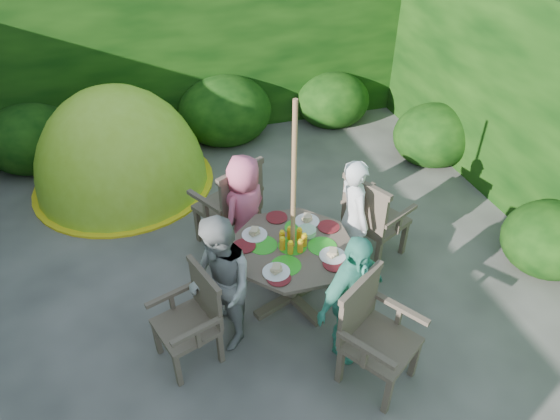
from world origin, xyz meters
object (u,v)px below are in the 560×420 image
object	(u,v)px
patio_table	(293,254)
garden_chair_right	(372,218)
child_left	(221,285)
garden_chair_back	(232,204)
child_right	(353,218)
garden_chair_front	(373,333)
child_front	(351,299)
parasol_pole	(293,213)
dome_tent	(126,184)
garden_chair_left	(193,317)
child_back	(245,211)

from	to	relation	value
patio_table	garden_chair_right	distance (m)	1.09
child_left	garden_chair_back	bearing A→B (deg)	155.69
patio_table	garden_chair_right	xyz separation A→B (m)	(1.02, 0.37, -0.06)
garden_chair_right	child_right	xyz separation A→B (m)	(-0.28, -0.09, 0.13)
garden_chair_front	child_front	distance (m)	0.32
patio_table	parasol_pole	size ratio (longest dim) A/B	0.72
parasol_pole	dome_tent	size ratio (longest dim) A/B	0.79
dome_tent	garden_chair_left	bearing A→B (deg)	-97.80
parasol_pole	child_front	xyz separation A→B (m)	(0.28, -0.75, -0.44)
child_front	dome_tent	world-z (taller)	dome_tent
garden_chair_back	garden_chair_front	world-z (taller)	garden_chair_back
garden_chair_front	child_front	xyz separation A→B (m)	(-0.08, 0.28, 0.14)
child_left	garden_chair_right	bearing A→B (deg)	102.27
patio_table	parasol_pole	bearing A→B (deg)	-147.02
parasol_pole	garden_chair_left	bearing A→B (deg)	-159.69
parasol_pole	child_left	world-z (taller)	parasol_pole
child_left	child_front	world-z (taller)	child_left
garden_chair_front	dome_tent	bearing A→B (deg)	83.69
patio_table	garden_chair_right	bearing A→B (deg)	19.66
parasol_pole	patio_table	bearing A→B (deg)	32.98
garden_chair_right	child_front	bearing A→B (deg)	120.23
garden_chair_right	dome_tent	world-z (taller)	dome_tent
garden_chair_front	garden_chair_back	bearing A→B (deg)	76.35
patio_table	child_front	bearing A→B (deg)	-70.12
garden_chair_left	garden_chair_right	bearing A→B (deg)	91.58
garden_chair_left	garden_chair_front	size ratio (longest dim) A/B	0.90
garden_chair_back	dome_tent	xyz separation A→B (m)	(-1.14, 1.66, -0.57)
garden_chair_right	garden_chair_back	bearing A→B (deg)	38.73
garden_chair_right	child_back	world-z (taller)	child_back
child_front	dome_tent	xyz separation A→B (m)	(-1.78, 3.44, -0.66)
parasol_pole	garden_chair_right	world-z (taller)	parasol_pole
child_right	child_front	bearing A→B (deg)	154.44
garden_chair_back	child_front	xyz separation A→B (m)	(0.64, -1.78, 0.10)
garden_chair_left	dome_tent	bearing A→B (deg)	170.34
patio_table	garden_chair_front	bearing A→B (deg)	-71.05
patio_table	parasol_pole	xyz separation A→B (m)	(-0.00, -0.00, 0.50)
parasol_pole	child_back	xyz separation A→B (m)	(-0.28, 0.75, -0.45)
garden_chair_left	garden_chair_front	world-z (taller)	garden_chair_front
garden_chair_front	dome_tent	world-z (taller)	dome_tent
garden_chair_left	child_front	xyz separation A→B (m)	(1.31, -0.37, 0.19)
child_front	garden_chair_left	bearing A→B (deg)	139.86
parasol_pole	garden_chair_left	xyz separation A→B (m)	(-1.03, -0.38, -0.62)
child_left	child_back	xyz separation A→B (m)	(0.47, 1.03, -0.04)
garden_chair_right	parasol_pole	bearing A→B (deg)	83.80
parasol_pole	child_left	xyz separation A→B (m)	(-0.75, -0.28, -0.41)
garden_chair_back	garden_chair_front	bearing A→B (deg)	80.10
parasol_pole	child_back	bearing A→B (deg)	110.18
garden_chair_front	child_left	bearing A→B (deg)	112.75
garden_chair_back	child_front	distance (m)	1.89
child_left	child_front	bearing A→B (deg)	57.55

